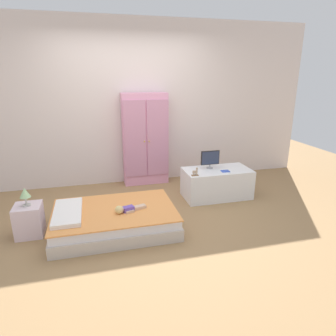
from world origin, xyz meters
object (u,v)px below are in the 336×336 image
(tv_stand, at_px, (217,183))
(tv_monitor, at_px, (210,158))
(nightstand, at_px, (29,220))
(wardrobe, at_px, (145,140))
(rocking_horse_toy, at_px, (196,172))
(doll, at_px, (125,209))
(table_lamp, at_px, (25,193))
(bed, at_px, (115,219))
(book_blue, at_px, (225,171))

(tv_stand, bearing_deg, tv_monitor, 133.83)
(nightstand, xyz_separation_m, wardrobe, (1.66, 1.41, 0.58))
(tv_monitor, bearing_deg, rocking_horse_toy, -140.14)
(doll, height_order, table_lamp, table_lamp)
(bed, relative_size, book_blue, 12.53)
(tv_monitor, bearing_deg, book_blue, -52.20)
(bed, height_order, book_blue, book_blue)
(nightstand, height_order, table_lamp, table_lamp)
(doll, height_order, rocking_horse_toy, rocking_horse_toy)
(bed, relative_size, tv_monitor, 5.03)
(tv_monitor, xyz_separation_m, book_blue, (0.16, -0.21, -0.15))
(nightstand, xyz_separation_m, tv_stand, (2.60, 0.52, 0.03))
(nightstand, relative_size, tv_monitor, 1.30)
(doll, bearing_deg, bed, 136.96)
(nightstand, bearing_deg, doll, -11.58)
(tv_stand, bearing_deg, bed, -158.49)
(wardrobe, bearing_deg, rocking_horse_toy, -63.98)
(doll, relative_size, wardrobe, 0.25)
(table_lamp, xyz_separation_m, wardrobe, (1.66, 1.41, 0.24))
(bed, xyz_separation_m, tv_monitor, (1.53, 0.73, 0.47))
(doll, xyz_separation_m, nightstand, (-1.11, 0.23, -0.12))
(doll, height_order, book_blue, book_blue)
(bed, relative_size, rocking_horse_toy, 12.02)
(bed, distance_m, tv_monitor, 1.76)
(doll, xyz_separation_m, wardrobe, (0.55, 1.64, 0.47))
(doll, bearing_deg, tv_monitor, 30.70)
(nightstand, xyz_separation_m, book_blue, (2.68, 0.40, 0.26))
(table_lamp, distance_m, book_blue, 2.71)
(book_blue, bearing_deg, nightstand, -171.51)
(doll, height_order, tv_monitor, tv_monitor)
(table_lamp, bearing_deg, book_blue, 8.49)
(tv_monitor, relative_size, book_blue, 2.49)
(doll, distance_m, table_lamp, 1.15)
(bed, xyz_separation_m, table_lamp, (-0.99, 0.12, 0.40))
(wardrobe, xyz_separation_m, tv_monitor, (0.86, -0.80, -0.17))
(doll, bearing_deg, nightstand, 168.42)
(tv_stand, distance_m, tv_monitor, 0.40)
(wardrobe, height_order, tv_monitor, wardrobe)
(wardrobe, xyz_separation_m, book_blue, (1.02, -1.01, -0.32))
(rocking_horse_toy, bearing_deg, doll, -152.53)
(table_lamp, bearing_deg, wardrobe, 40.45)
(table_lamp, height_order, tv_monitor, tv_monitor)
(rocking_horse_toy, bearing_deg, tv_monitor, 39.86)
(tv_stand, xyz_separation_m, tv_monitor, (-0.09, 0.09, 0.38))
(bed, height_order, wardrobe, wardrobe)
(bed, relative_size, doll, 3.81)
(tv_monitor, bearing_deg, tv_stand, -46.17)
(tv_stand, bearing_deg, book_blue, -57.56)
(doll, height_order, tv_stand, tv_stand)
(doll, distance_m, wardrobe, 1.79)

